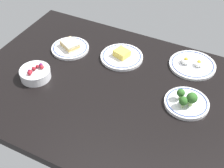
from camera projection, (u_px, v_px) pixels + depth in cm
name	position (u px, v px, depth cm)	size (l,w,h in cm)	color
dining_table	(112.00, 90.00, 144.70)	(132.68, 92.23, 4.00)	black
plate_sandwich	(70.00, 47.00, 163.97)	(19.77, 19.77, 4.54)	silver
plate_cheese	(122.00, 56.00, 158.46)	(21.72, 21.72, 4.84)	silver
plate_eggs	(192.00, 64.00, 153.89)	(22.96, 22.96, 4.77)	silver
plate_broccoli	(187.00, 102.00, 133.56)	(19.48, 19.48, 8.45)	silver
bowl_berries	(35.00, 73.00, 146.45)	(14.60, 14.60, 6.54)	silver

